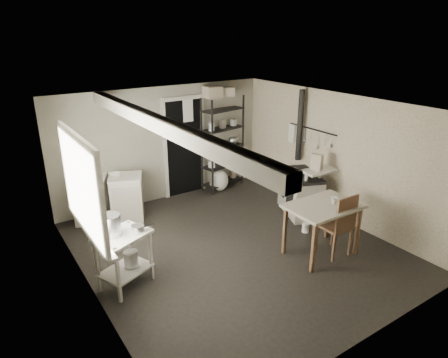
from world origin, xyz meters
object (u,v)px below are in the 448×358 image
stockpot (110,225)px  flour_sack (220,180)px  stove (300,191)px  work_table (321,232)px  chair (335,226)px  prep_table (125,260)px  shelf_rack (223,146)px  base_cabinets (109,196)px

stockpot → flour_sack: size_ratio=0.65×
stove → work_table: stove is taller
stove → work_table: (-0.78, -1.27, -0.06)m
chair → flour_sack: (-0.05, 3.17, -0.25)m
prep_table → stockpot: size_ratio=2.69×
shelf_rack → flour_sack: (-0.15, -0.13, -0.71)m
prep_table → stove: stove is taller
work_table → base_cabinets: bearing=127.9°
stockpot → base_cabinets: size_ratio=0.23×
base_cabinets → work_table: (2.35, -3.01, -0.08)m
stockpot → work_table: (2.97, -0.94, -0.56)m
stove → chair: chair is taller
prep_table → base_cabinets: base_cabinets is taller
stove → base_cabinets: bearing=173.3°
stockpot → flour_sack: bearing=34.5°
base_cabinets → shelf_rack: shelf_rack is taller
stockpot → flour_sack: 3.81m
base_cabinets → chair: 4.01m
shelf_rack → work_table: shelf_rack is taller
stockpot → flour_sack: stockpot is taller
stockpot → shelf_rack: 3.94m
flour_sack → shelf_rack: bearing=39.3°
stove → flour_sack: size_ratio=2.21×
stockpot → chair: (3.14, -1.05, -0.45)m
base_cabinets → work_table: bearing=-28.0°
stove → work_table: 1.49m
prep_table → chair: 3.18m
stove → work_table: bearing=-98.9°
stockpot → chair: bearing=-18.5°
prep_table → shelf_rack: 3.92m
work_table → shelf_rack: bearing=85.2°
work_table → chair: chair is taller
shelf_rack → work_table: bearing=-105.6°
base_cabinets → stove: 3.57m
base_cabinets → work_table: 3.82m
work_table → chair: (0.17, -0.11, 0.11)m
stockpot → work_table: bearing=-17.5°
prep_table → base_cabinets: (0.50, 2.14, 0.06)m
shelf_rack → stockpot: bearing=-156.1°
prep_table → chair: size_ratio=0.77×
work_table → flour_sack: work_table is taller
work_table → stove: bearing=58.7°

